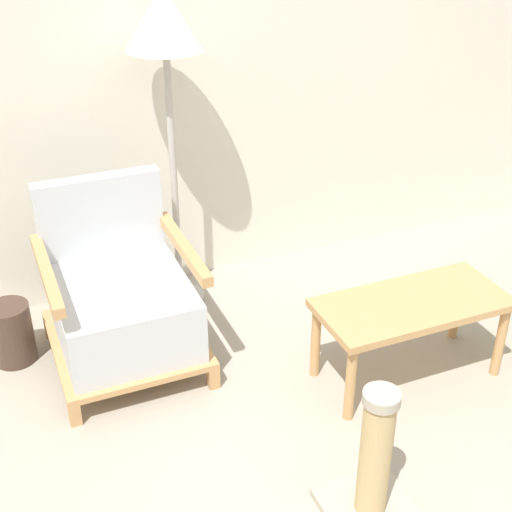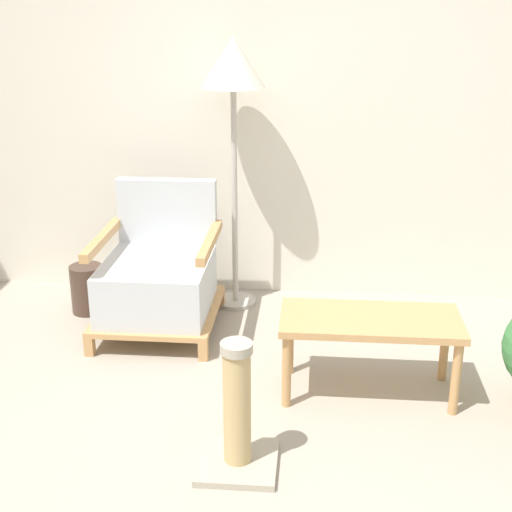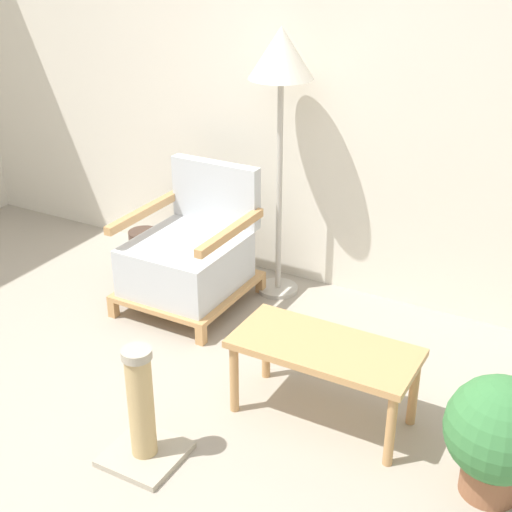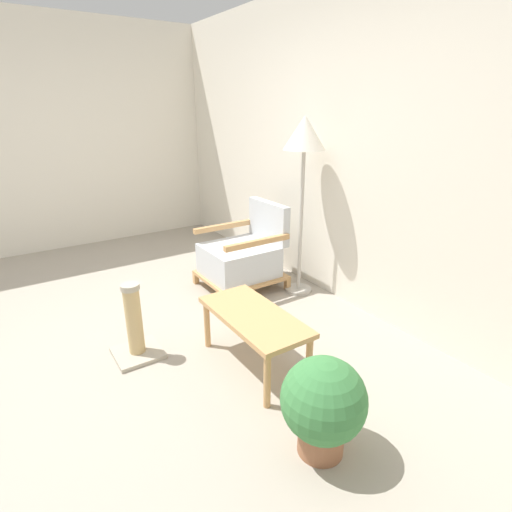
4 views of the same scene
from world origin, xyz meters
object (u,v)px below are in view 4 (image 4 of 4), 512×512
Objects in this scene: coffee_table at (254,321)px; floor_lamp at (304,143)px; potted_plant at (323,403)px; vase at (234,254)px; armchair at (243,256)px; scratching_post at (135,329)px.

floor_lamp is at bearing 126.89° from coffee_table.
potted_plant reaches higher than coffee_table.
potted_plant reaches higher than vase.
potted_plant is at bearing -20.64° from armchair.
armchair is 1.45× the size of scratching_post.
scratching_post reaches higher than coffee_table.
floor_lamp is 1.55m from vase.
potted_plant is 0.97× the size of scratching_post.
floor_lamp is 5.45× the size of vase.
coffee_table is 0.82m from potted_plant.
floor_lamp reaches higher than potted_plant.
vase is at bearing 159.13° from armchair.
potted_plant is (2.48, -0.94, 0.16)m from vase.
scratching_post is at bearing -64.82° from armchair.
armchair is 2.74× the size of vase.
floor_lamp is 2.24m from potted_plant.
floor_lamp reaches higher than scratching_post.
vase is at bearing 159.32° from potted_plant.
armchair is 0.96× the size of coffee_table.
scratching_post is (0.20, -1.67, -1.19)m from floor_lamp.
potted_plant is (1.58, -1.14, -1.10)m from floor_lamp.
floor_lamp reaches higher than vase.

